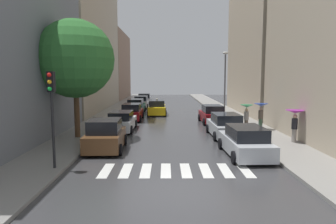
# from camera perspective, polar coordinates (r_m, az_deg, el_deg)

# --- Properties ---
(ground_plane) EXTENTS (28.00, 72.00, 0.04)m
(ground_plane) POSITION_cam_1_polar(r_m,az_deg,el_deg) (35.17, 0.31, -0.34)
(ground_plane) COLOR #363639
(sidewalk_left) EXTENTS (3.00, 72.00, 0.15)m
(sidewalk_left) POSITION_cam_1_polar(r_m,az_deg,el_deg) (35.67, -10.19, -0.19)
(sidewalk_left) COLOR gray
(sidewalk_left) RESTS_ON ground
(sidewalk_right) EXTENTS (3.00, 72.00, 0.15)m
(sidewalk_right) POSITION_cam_1_polar(r_m,az_deg,el_deg) (35.83, 10.76, -0.17)
(sidewalk_right) COLOR gray
(sidewalk_right) RESTS_ON ground
(crosswalk_stripes) EXTENTS (6.75, 2.20, 0.01)m
(crosswalk_stripes) POSITION_cam_1_polar(r_m,az_deg,el_deg) (14.22, 1.44, -10.72)
(crosswalk_stripes) COLOR silver
(crosswalk_stripes) RESTS_ON ground
(building_left_mid) EXTENTS (6.00, 21.49, 21.88)m
(building_left_mid) POSITION_cam_1_polar(r_m,az_deg,el_deg) (41.07, -15.92, 15.76)
(building_left_mid) COLOR #B2A38C
(building_left_mid) RESTS_ON ground
(building_left_far) EXTENTS (6.00, 16.67, 12.15)m
(building_left_far) POSITION_cam_1_polar(r_m,az_deg,el_deg) (59.41, -10.78, 8.27)
(building_left_far) COLOR #8C6B56
(building_left_far) RESTS_ON ground
(building_right_mid) EXTENTS (6.00, 14.97, 24.31)m
(building_right_mid) POSITION_cam_1_polar(r_m,az_deg,el_deg) (37.62, 18.26, 18.44)
(building_right_mid) COLOR #B2A38C
(building_right_mid) RESTS_ON ground
(parked_car_left_nearest) EXTENTS (2.24, 4.08, 1.81)m
(parked_car_left_nearest) POSITION_cam_1_polar(r_m,az_deg,el_deg) (18.15, -11.46, -4.33)
(parked_car_left_nearest) COLOR brown
(parked_car_left_nearest) RESTS_ON ground
(parked_car_left_second) EXTENTS (2.10, 4.56, 1.53)m
(parked_car_left_second) POSITION_cam_1_polar(r_m,az_deg,el_deg) (24.40, -8.55, -1.75)
(parked_car_left_second) COLOR silver
(parked_car_left_second) RESTS_ON ground
(parked_car_left_third) EXTENTS (2.09, 4.51, 1.62)m
(parked_car_left_third) POSITION_cam_1_polar(r_m,az_deg,el_deg) (30.17, -6.65, -0.05)
(parked_car_left_third) COLOR maroon
(parked_car_left_third) RESTS_ON ground
(parked_car_left_fourth) EXTENTS (2.13, 4.60, 1.59)m
(parked_car_left_fourth) POSITION_cam_1_polar(r_m,az_deg,el_deg) (36.43, -5.95, 1.08)
(parked_car_left_fourth) COLOR #0C4C2D
(parked_car_left_fourth) RESTS_ON ground
(parked_car_left_fifth) EXTENTS (2.10, 4.17, 1.59)m
(parked_car_left_fifth) POSITION_cam_1_polar(r_m,az_deg,el_deg) (41.98, -4.92, 1.82)
(parked_car_left_fifth) COLOR silver
(parked_car_left_fifth) RESTS_ON ground
(parked_car_left_sixth) EXTENTS (2.22, 4.68, 1.61)m
(parked_car_left_sixth) POSITION_cam_1_polar(r_m,az_deg,el_deg) (47.52, -4.39, 2.39)
(parked_car_left_sixth) COLOR silver
(parked_car_left_sixth) RESTS_ON ground
(parked_car_right_nearest) EXTENTS (2.26, 4.78, 1.61)m
(parked_car_right_nearest) POSITION_cam_1_polar(r_m,az_deg,el_deg) (17.04, 14.05, -5.38)
(parked_car_right_nearest) COLOR #B2B7BF
(parked_car_right_nearest) RESTS_ON ground
(parked_car_right_second) EXTENTS (2.27, 4.58, 1.65)m
(parked_car_right_second) POSITION_cam_1_polar(r_m,az_deg,el_deg) (22.08, 10.54, -2.53)
(parked_car_right_second) COLOR #B2B7BF
(parked_car_right_second) RESTS_ON ground
(parked_car_right_third) EXTENTS (2.22, 4.25, 1.65)m
(parked_car_right_third) POSITION_cam_1_polar(r_m,az_deg,el_deg) (28.30, 8.14, -0.49)
(parked_car_right_third) COLOR maroon
(parked_car_right_third) RESTS_ON ground
(taxi_midroad) EXTENTS (2.13, 4.41, 1.81)m
(taxi_midroad) POSITION_cam_1_polar(r_m,az_deg,el_deg) (34.11, -2.06, 0.76)
(taxi_midroad) COLOR yellow
(taxi_midroad) RESTS_ON ground
(pedestrian_foreground) EXTENTS (1.07, 1.07, 2.01)m
(pedestrian_foreground) POSITION_cam_1_polar(r_m,az_deg,el_deg) (24.76, 16.74, 0.30)
(pedestrian_foreground) COLOR #38513D
(pedestrian_foreground) RESTS_ON sidewalk_right
(pedestrian_near_tree) EXTENTS (0.98, 0.98, 1.96)m
(pedestrian_near_tree) POSITION_cam_1_polar(r_m,az_deg,el_deg) (23.99, 14.27, 0.00)
(pedestrian_near_tree) COLOR brown
(pedestrian_near_tree) RESTS_ON sidewalk_right
(pedestrian_by_kerb) EXTENTS (1.16, 1.16, 2.01)m
(pedestrian_by_kerb) POSITION_cam_1_polar(r_m,az_deg,el_deg) (20.65, 22.35, -1.00)
(pedestrian_by_kerb) COLOR gray
(pedestrian_by_kerb) RESTS_ON sidewalk_right
(street_tree_left) EXTENTS (5.19, 5.19, 7.83)m
(street_tree_left) POSITION_cam_1_polar(r_m,az_deg,el_deg) (21.58, -16.76, 9.35)
(street_tree_left) COLOR #513823
(street_tree_left) RESTS_ON sidewalk_left
(traffic_light_left_corner) EXTENTS (0.30, 0.42, 4.30)m
(traffic_light_left_corner) POSITION_cam_1_polar(r_m,az_deg,el_deg) (14.45, -20.68, 2.40)
(traffic_light_left_corner) COLOR black
(traffic_light_left_corner) RESTS_ON sidewalk_left
(lamp_post_right) EXTENTS (0.60, 0.28, 6.53)m
(lamp_post_right) POSITION_cam_1_polar(r_m,az_deg,el_deg) (31.93, 10.46, 5.97)
(lamp_post_right) COLOR #595B60
(lamp_post_right) RESTS_ON sidewalk_right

